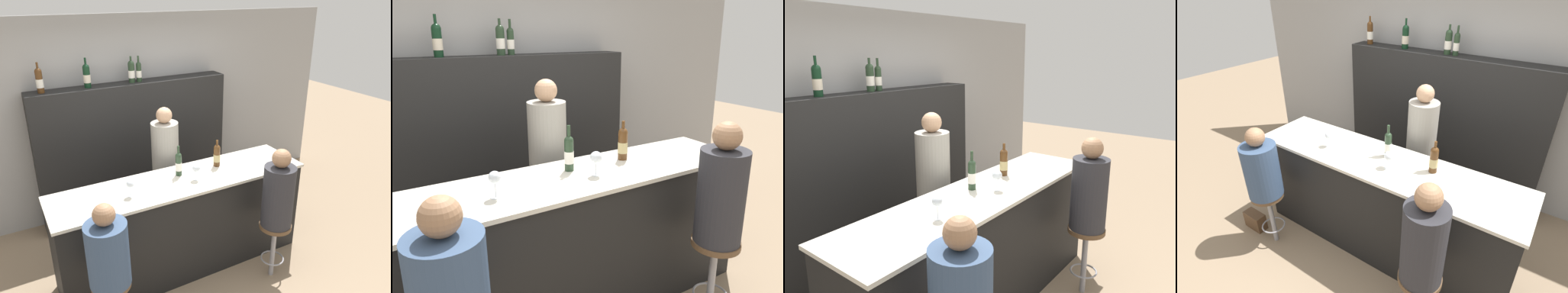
# 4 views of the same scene
# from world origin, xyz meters

# --- Properties ---
(ground_plane) EXTENTS (16.00, 16.00, 0.00)m
(ground_plane) POSITION_xyz_m (0.00, 0.00, 0.00)
(ground_plane) COLOR #8C755B
(wall_back) EXTENTS (6.40, 0.05, 2.60)m
(wall_back) POSITION_xyz_m (0.00, 1.89, 1.30)
(wall_back) COLOR #9E9E9E
(wall_back) RESTS_ON ground_plane
(bar_counter) EXTENTS (2.69, 0.66, 1.07)m
(bar_counter) POSITION_xyz_m (0.00, 0.31, 0.53)
(bar_counter) COLOR black
(bar_counter) RESTS_ON ground_plane
(back_bar_cabinet) EXTENTS (2.52, 0.28, 1.79)m
(back_bar_cabinet) POSITION_xyz_m (0.00, 1.67, 0.90)
(back_bar_cabinet) COLOR black
(back_bar_cabinet) RESTS_ON ground_plane
(wine_bottle_counter_0) EXTENTS (0.07, 0.07, 0.33)m
(wine_bottle_counter_0) POSITION_xyz_m (0.01, 0.42, 1.20)
(wine_bottle_counter_0) COLOR #233823
(wine_bottle_counter_0) RESTS_ON bar_counter
(wine_bottle_counter_1) EXTENTS (0.07, 0.07, 0.30)m
(wine_bottle_counter_1) POSITION_xyz_m (0.47, 0.42, 1.19)
(wine_bottle_counter_1) COLOR #4C2D14
(wine_bottle_counter_1) RESTS_ON bar_counter
(wine_bottle_backbar_0) EXTENTS (0.08, 0.08, 0.34)m
(wine_bottle_backbar_0) POSITION_xyz_m (-1.06, 1.67, 1.94)
(wine_bottle_backbar_0) COLOR #4C2D14
(wine_bottle_backbar_0) RESTS_ON back_bar_cabinet
(wine_bottle_backbar_1) EXTENTS (0.08, 0.08, 0.35)m
(wine_bottle_backbar_1) POSITION_xyz_m (-0.54, 1.67, 1.93)
(wine_bottle_backbar_1) COLOR black
(wine_bottle_backbar_1) RESTS_ON back_bar_cabinet
(wine_bottle_backbar_2) EXTENTS (0.08, 0.08, 0.32)m
(wine_bottle_backbar_2) POSITION_xyz_m (-0.00, 1.67, 1.93)
(wine_bottle_backbar_2) COLOR #233823
(wine_bottle_backbar_2) RESTS_ON back_bar_cabinet
(wine_bottle_backbar_3) EXTENTS (0.07, 0.07, 0.32)m
(wine_bottle_backbar_3) POSITION_xyz_m (0.10, 1.67, 1.92)
(wine_bottle_backbar_3) COLOR #233823
(wine_bottle_backbar_3) RESTS_ON back_bar_cabinet
(wine_glass_0) EXTENTS (0.08, 0.08, 0.16)m
(wine_glass_0) POSITION_xyz_m (-0.58, 0.24, 1.19)
(wine_glass_0) COLOR silver
(wine_glass_0) RESTS_ON bar_counter
(wine_glass_1) EXTENTS (0.08, 0.08, 0.17)m
(wine_glass_1) POSITION_xyz_m (0.12, 0.24, 1.19)
(wine_glass_1) COLOR silver
(wine_glass_1) RESTS_ON bar_counter
(tasting_menu) EXTENTS (0.21, 0.30, 0.00)m
(tasting_menu) POSITION_xyz_m (-0.32, 0.15, 1.07)
(tasting_menu) COLOR white
(tasting_menu) RESTS_ON bar_counter
(guest_seated_left) EXTENTS (0.34, 0.34, 0.73)m
(guest_seated_left) POSITION_xyz_m (-0.98, -0.30, 0.95)
(guest_seated_left) COLOR #334766
(guest_seated_left) RESTS_ON bar_stool_left
(bar_stool_right) EXTENTS (0.33, 0.33, 0.64)m
(bar_stool_right) POSITION_xyz_m (0.75, -0.30, 0.49)
(bar_stool_right) COLOR gray
(bar_stool_right) RESTS_ON ground_plane
(guest_seated_right) EXTENTS (0.31, 0.31, 0.83)m
(guest_seated_right) POSITION_xyz_m (0.75, -0.30, 1.00)
(guest_seated_right) COLOR #28282D
(guest_seated_right) RESTS_ON bar_stool_right
(bartender) EXTENTS (0.32, 0.32, 1.65)m
(bartender) POSITION_xyz_m (0.10, 0.95, 0.76)
(bartender) COLOR gray
(bartender) RESTS_ON ground_plane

